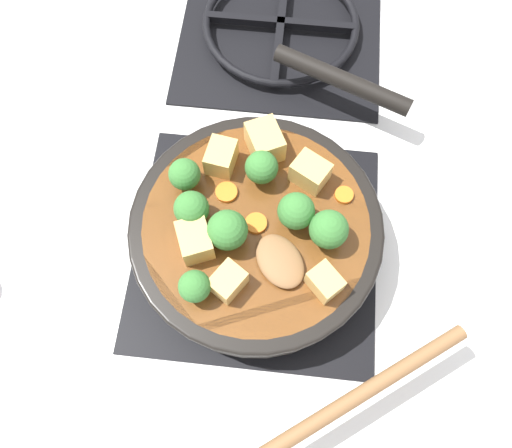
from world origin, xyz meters
name	(u,v)px	position (x,y,z in m)	size (l,w,h in m)	color
ground_plane	(256,246)	(0.00, 0.00, 0.00)	(2.40, 2.40, 0.00)	white
front_burner_grate	(256,243)	(0.00, 0.00, 0.01)	(0.31, 0.31, 0.03)	black
rear_burner_grate	(281,26)	(0.00, 0.36, 0.01)	(0.31, 0.31, 0.03)	black
skillet_pan	(257,229)	(0.00, 0.00, 0.05)	(0.34, 0.42, 0.05)	black
wooden_spoon	(326,336)	(0.09, -0.12, 0.08)	(0.24, 0.25, 0.02)	brown
tofu_cube_center_large	(228,282)	(-0.02, -0.08, 0.09)	(0.04, 0.03, 0.03)	tan
tofu_cube_near_handle	(195,240)	(-0.06, -0.03, 0.09)	(0.04, 0.03, 0.03)	tan
tofu_cube_east_chunk	(310,172)	(0.06, 0.07, 0.09)	(0.04, 0.03, 0.03)	tan
tofu_cube_west_chunk	(221,157)	(-0.05, 0.07, 0.09)	(0.04, 0.03, 0.03)	tan
tofu_cube_back_piece	(262,141)	(0.00, 0.10, 0.10)	(0.05, 0.04, 0.04)	tan
tofu_cube_front_piece	(325,282)	(0.08, -0.06, 0.09)	(0.04, 0.03, 0.03)	tan
broccoli_floret_near_spoon	(259,167)	(0.00, 0.06, 0.10)	(0.04, 0.04, 0.05)	#709956
broccoli_floret_center_top	(329,230)	(0.08, -0.01, 0.10)	(0.04, 0.04, 0.05)	#709956
broccoli_floret_east_rim	(227,230)	(-0.03, -0.02, 0.11)	(0.05, 0.05, 0.05)	#709956
broccoli_floret_west_rim	(185,175)	(-0.09, 0.04, 0.10)	(0.04, 0.04, 0.04)	#709956
broccoli_floret_north_edge	(296,211)	(0.04, 0.01, 0.10)	(0.04, 0.04, 0.05)	#709956
broccoli_floret_south_cluster	(191,212)	(-0.07, 0.00, 0.10)	(0.04, 0.04, 0.05)	#709956
broccoli_floret_mid_floret	(195,286)	(-0.06, -0.09, 0.10)	(0.04, 0.04, 0.04)	#709956
carrot_slice_orange_thin	(258,221)	(0.00, 0.00, 0.08)	(0.03, 0.03, 0.01)	orange
carrot_slice_near_center	(226,192)	(-0.04, 0.04, 0.08)	(0.03, 0.03, 0.01)	orange
carrot_slice_edge_slice	(344,195)	(0.10, 0.05, 0.08)	(0.02, 0.02, 0.01)	orange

